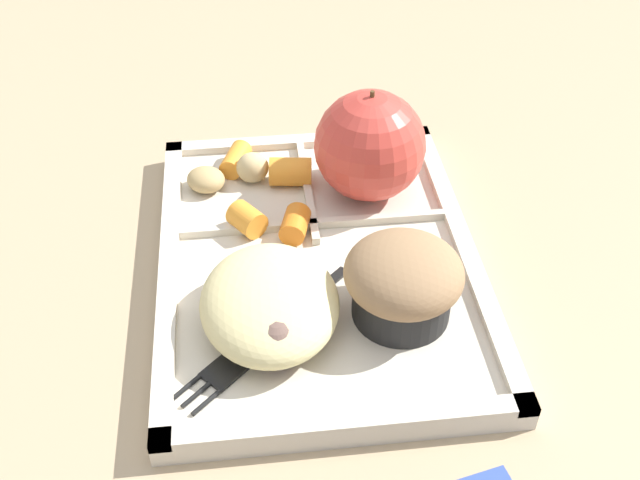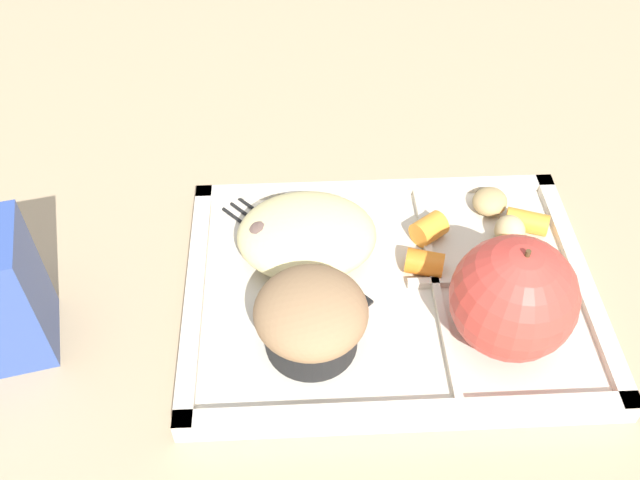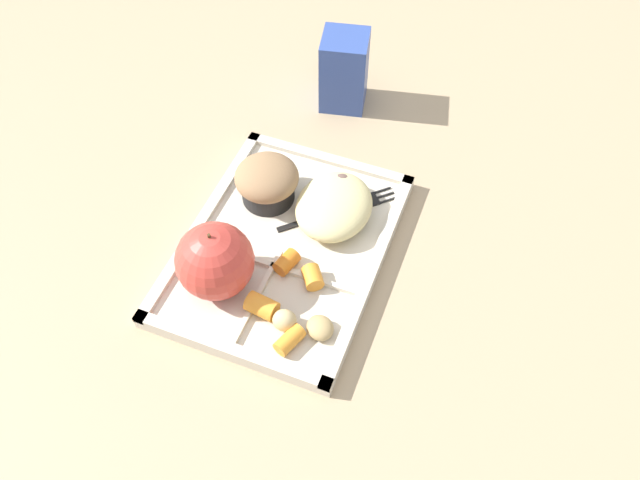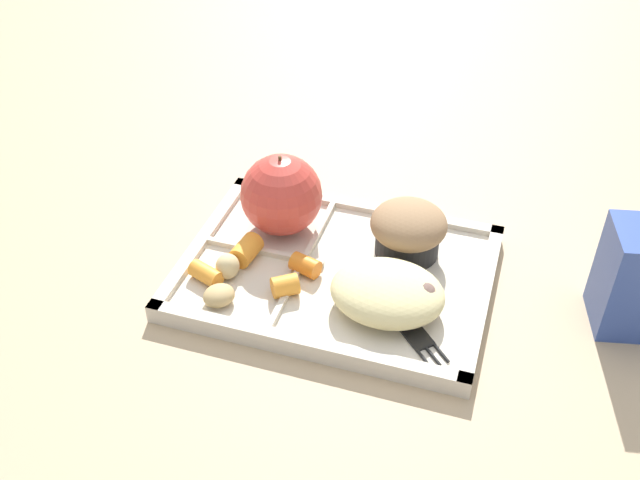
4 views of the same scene
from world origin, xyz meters
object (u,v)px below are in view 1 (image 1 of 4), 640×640
(green_apple, at_px, (171,284))
(bran_muffin, at_px, (381,299))
(lunch_tray, at_px, (283,381))
(plastic_fork, at_px, (438,449))

(green_apple, bearing_deg, bran_muffin, 0.00)
(lunch_tray, height_order, green_apple, green_apple)
(bran_muffin, relative_size, plastic_fork, 0.44)
(bran_muffin, bearing_deg, green_apple, 180.00)
(lunch_tray, bearing_deg, bran_muffin, 38.34)
(green_apple, distance_m, plastic_fork, 0.25)
(lunch_tray, height_order, plastic_fork, lunch_tray)
(plastic_fork, bearing_deg, green_apple, 149.82)
(lunch_tray, distance_m, plastic_fork, 0.14)
(green_apple, xyz_separation_m, bran_muffin, (0.17, 0.00, -0.01))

